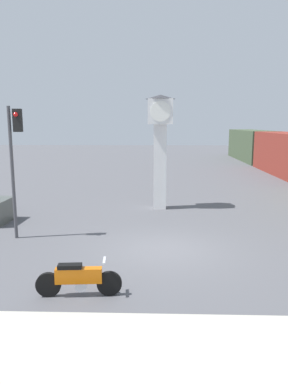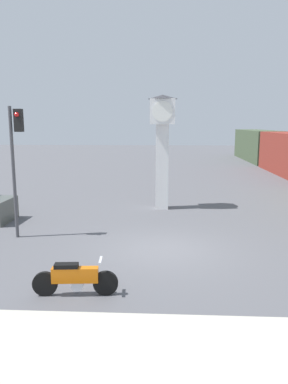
% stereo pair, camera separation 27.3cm
% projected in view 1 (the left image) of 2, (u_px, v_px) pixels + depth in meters
% --- Properties ---
extents(ground_plane, '(120.00, 120.00, 0.00)m').
position_uv_depth(ground_plane, '(164.00, 250.00, 12.62)').
color(ground_plane, '#56565B').
extents(motorcycle, '(2.11, 0.46, 0.93)m').
position_uv_depth(motorcycle, '(79.00, 279.00, 9.16)').
color(motorcycle, black).
rests_on(motorcycle, ground_plane).
extents(clock_tower, '(1.42, 1.42, 5.53)m').
position_uv_depth(clock_tower, '(160.00, 135.00, 18.09)').
color(clock_tower, white).
rests_on(clock_tower, ground_plane).
extents(traffic_light, '(0.50, 0.35, 4.80)m').
position_uv_depth(traffic_light, '(15.00, 150.00, 13.32)').
color(traffic_light, '#47474C').
rests_on(traffic_light, ground_plane).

